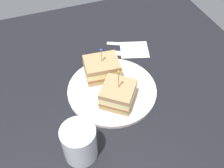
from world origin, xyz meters
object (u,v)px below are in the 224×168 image
object	(u,v)px
sandwich_half_back	(117,94)
napkin	(134,50)
drink_glass	(80,144)
fork	(123,53)
knife	(124,44)
sandwich_half_front	(102,68)
plate	(112,90)

from	to	relation	value
sandwich_half_back	napkin	xyz separation A→B (cm)	(-19.32, 13.63, -3.80)
drink_glass	fork	distance (cm)	37.51
napkin	knife	size ratio (longest dim) A/B	0.73
sandwich_half_front	fork	distance (cm)	13.08
sandwich_half_front	napkin	distance (cm)	17.01
plate	sandwich_half_back	world-z (taller)	sandwich_half_back
sandwich_half_front	knife	world-z (taller)	sandwich_half_front
sandwich_half_front	knife	distance (cm)	17.63
sandwich_half_front	napkin	xyz separation A→B (cm)	(-8.39, 14.31, -3.76)
sandwich_half_front	napkin	size ratio (longest dim) A/B	1.13
sandwich_half_front	drink_glass	distance (cm)	25.32
fork	knife	distance (cm)	5.02
drink_glass	fork	xyz separation A→B (cm)	(-29.71, 22.54, -4.02)
sandwich_half_back	napkin	world-z (taller)	sandwich_half_back
plate	fork	bearing A→B (deg)	147.51
sandwich_half_front	drink_glass	bearing A→B (deg)	-30.15
drink_glass	fork	bearing A→B (deg)	142.81
drink_glass	napkin	size ratio (longest dim) A/B	1.04
fork	knife	xyz separation A→B (cm)	(-4.47, 2.28, 0.00)
napkin	plate	bearing A→B (deg)	-42.58
sandwich_half_back	drink_glass	size ratio (longest dim) A/B	1.23
sandwich_half_front	plate	bearing A→B (deg)	8.21
knife	drink_glass	bearing A→B (deg)	-35.98
sandwich_half_front	knife	bearing A→B (deg)	135.44
plate	knife	size ratio (longest dim) A/B	2.01
sandwich_half_back	knife	xyz separation A→B (cm)	(-23.22, 11.43, -3.70)
sandwich_half_front	sandwich_half_back	xyz separation A→B (cm)	(10.93, 0.68, 0.04)
sandwich_half_front	napkin	bearing A→B (deg)	120.38
plate	napkin	world-z (taller)	plate
plate	knife	bearing A→B (deg)	148.79
drink_glass	fork	size ratio (longest dim) A/B	0.85
plate	drink_glass	distance (cm)	21.09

